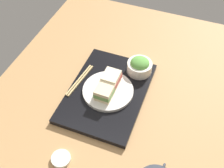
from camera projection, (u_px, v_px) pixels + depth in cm
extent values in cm
cube|color=tan|center=(109.00, 107.00, 112.30)|extent=(140.00, 100.00, 3.00)
cube|color=black|center=(107.00, 92.00, 113.98)|extent=(42.80, 30.37, 2.18)
cylinder|color=silver|center=(108.00, 91.00, 112.20)|extent=(20.68, 20.68, 1.38)
cube|color=beige|center=(111.00, 82.00, 113.10)|extent=(7.47, 6.54, 1.71)
cube|color=#B74C42|center=(111.00, 79.00, 111.61)|extent=(8.02, 6.92, 2.21)
cube|color=beige|center=(111.00, 76.00, 110.12)|extent=(7.47, 6.54, 1.71)
cube|color=beige|center=(105.00, 95.00, 109.02)|extent=(7.47, 6.54, 1.54)
cube|color=#669347|center=(105.00, 92.00, 107.74)|extent=(7.64, 6.74, 1.86)
cube|color=beige|center=(105.00, 89.00, 106.45)|extent=(7.47, 6.54, 1.54)
cylinder|color=silver|center=(139.00, 67.00, 118.42)|extent=(10.66, 10.66, 4.87)
ellipsoid|color=#5B9E42|center=(140.00, 63.00, 116.58)|extent=(8.09, 8.09, 4.45)
cube|color=tan|center=(79.00, 80.00, 116.55)|extent=(18.84, 3.22, 0.70)
cube|color=tan|center=(81.00, 81.00, 116.25)|extent=(18.84, 3.22, 0.70)
cylinder|color=silver|center=(61.00, 159.00, 95.24)|extent=(6.78, 6.78, 1.43)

